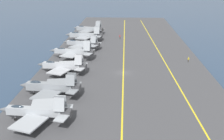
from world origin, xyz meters
TOP-DOWN VIEW (x-y plane):
  - ground_plane at (0.00, 0.00)m, footprint 2000.00×2000.00m
  - carrier_deck at (0.00, 0.00)m, footprint 219.28×51.82m
  - deck_stripe_foul_line at (0.00, -14.25)m, footprint 197.19×8.68m
  - deck_stripe_centerline at (0.00, 0.00)m, footprint 197.35×0.36m
  - parked_jet_second at (-30.14, 16.99)m, footprint 14.41×15.09m
  - parked_jet_third at (-17.52, 17.35)m, footprint 14.36×15.23m
  - parked_jet_fourth at (-0.93, 18.01)m, footprint 13.39×15.28m
  - parked_jet_fifth at (13.56, 17.60)m, footprint 12.02×16.04m
  - parked_jet_sixth at (27.11, 16.47)m, footprint 13.12×15.76m
  - parked_jet_seventh at (41.40, 17.45)m, footprint 12.66×16.66m
  - parked_jet_eighth at (55.87, 17.48)m, footprint 13.19×15.69m
  - crew_yellow_vest at (11.65, -21.64)m, footprint 0.40×0.46m
  - crew_red_vest at (45.54, 1.94)m, footprint 0.46×0.42m

SIDE VIEW (x-z plane):
  - ground_plane at x=0.00m, z-range 0.00..0.00m
  - carrier_deck at x=0.00m, z-range 0.00..0.40m
  - deck_stripe_foul_line at x=0.00m, z-range 0.40..0.41m
  - deck_stripe_centerline at x=0.00m, z-range 0.40..0.41m
  - crew_yellow_vest at x=11.65m, z-range 0.49..2.26m
  - crew_red_vest at x=45.54m, z-range 0.49..2.34m
  - parked_jet_sixth at x=27.11m, z-range -0.21..5.37m
  - parked_jet_fourth at x=-0.93m, z-range -0.36..5.63m
  - parked_jet_second at x=-30.14m, z-range -0.19..5.66m
  - parked_jet_third at x=-17.52m, z-range -0.18..5.77m
  - parked_jet_seventh at x=41.40m, z-range -0.30..5.99m
  - parked_jet_eighth at x=55.87m, z-range -0.43..6.14m
  - parked_jet_fifth at x=13.56m, z-range -0.27..6.38m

